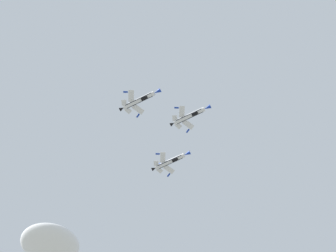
# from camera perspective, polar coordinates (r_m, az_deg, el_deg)

# --- Properties ---
(cloud_low_wispy) EXTENTS (41.85, 32.72, 15.73)m
(cloud_low_wispy) POSITION_cam_1_polar(r_m,az_deg,el_deg) (295.23, -17.21, -16.47)
(cloud_low_wispy) COLOR white
(fighter_jet_lead) EXTENTS (13.11, 12.22, 4.38)m
(fighter_jet_lead) POSITION_cam_1_polar(r_m,az_deg,el_deg) (136.83, 3.32, 1.55)
(fighter_jet_lead) COLOR white
(fighter_jet_left_wing) EXTENTS (13.11, 12.23, 4.37)m
(fighter_jet_left_wing) POSITION_cam_1_polar(r_m,az_deg,el_deg) (144.20, 0.40, -5.27)
(fighter_jet_left_wing) COLOR white
(fighter_jet_right_wing) EXTENTS (13.11, 12.24, 4.37)m
(fighter_jet_right_wing) POSITION_cam_1_polar(r_m,az_deg,el_deg) (133.13, -4.25, 3.89)
(fighter_jet_right_wing) COLOR white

